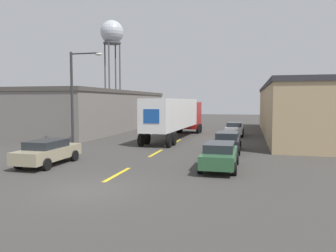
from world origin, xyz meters
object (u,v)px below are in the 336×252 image
water_tower (112,35)px  parked_car_right_near (220,155)px  semi_truck (176,114)px  street_lamp (76,92)px  parked_car_left_near (48,152)px  parked_car_right_mid (227,141)px  parked_car_right_far (234,129)px

water_tower → parked_car_right_near: bearing=-59.8°
semi_truck → street_lamp: street_lamp is taller
parked_car_right_near → water_tower: water_tower is taller
water_tower → street_lamp: water_tower is taller
water_tower → street_lamp: (12.91, -36.77, -12.09)m
semi_truck → water_tower: water_tower is taller
parked_car_left_near → street_lamp: bearing=106.4°
semi_truck → parked_car_left_near: (-4.22, -15.10, -1.60)m
parked_car_right_mid → parked_car_right_near: size_ratio=1.00×
water_tower → street_lamp: 40.80m
semi_truck → parked_car_right_near: (5.50, -13.87, -1.60)m
parked_car_left_near → water_tower: size_ratio=0.24×
parked_car_right_mid → water_tower: size_ratio=0.24×
parked_car_left_near → parked_car_right_near: same height
parked_car_right_mid → street_lamp: 12.27m
parked_car_right_mid → parked_car_right_far: (0.00, 11.33, 0.00)m
parked_car_right_far → water_tower: size_ratio=0.24×
parked_car_right_mid → parked_car_right_far: bearing=90.0°
street_lamp → parked_car_right_mid: bearing=3.3°
parked_car_right_far → street_lamp: (-11.70, -12.01, 3.63)m
semi_truck → street_lamp: bearing=-124.0°
parked_car_left_near → parked_car_right_near: size_ratio=1.00×
parked_car_left_near → water_tower: bearing=108.9°
parked_car_right_mid → street_lamp: size_ratio=0.62×
parked_car_right_far → street_lamp: size_ratio=0.62×
semi_truck → parked_car_left_near: 15.76m
parked_car_right_far → street_lamp: 17.16m
parked_car_right_mid → water_tower: 46.42m
parked_car_right_mid → parked_car_left_near: size_ratio=1.00×
parked_car_right_far → water_tower: (-24.62, 24.76, 15.72)m
parked_car_right_near → street_lamp: bearing=154.8°
semi_truck → parked_car_right_far: semi_truck is taller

